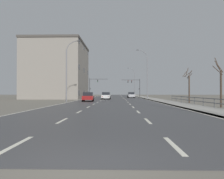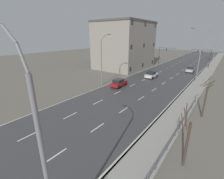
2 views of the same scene
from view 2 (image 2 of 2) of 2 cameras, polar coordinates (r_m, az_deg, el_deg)
ground_plane at (r=44.17m, az=18.85°, el=5.10°), size 160.00×160.00×0.12m
road_asphalt_strip at (r=55.50m, az=22.81°, el=7.38°), size 14.00×120.00×0.03m
sidewalk_right at (r=54.19m, az=31.45°, el=5.88°), size 3.00×120.00×0.12m
guardrail at (r=15.37m, az=19.46°, el=-18.51°), size 0.07×26.46×1.00m
street_lamp_foreground at (r=7.50m, az=-24.15°, el=-22.18°), size 2.61×0.24×10.36m
street_lamp_midground at (r=38.92m, az=28.94°, el=10.39°), size 2.64×0.24×11.30m
street_lamp_distant at (r=74.58m, az=33.21°, el=12.66°), size 2.87×0.24×11.13m
street_lamp_left_bank at (r=31.69m, az=-3.66°, el=10.14°), size 2.35×0.24×10.04m
traffic_signal_right at (r=58.58m, az=30.66°, el=10.75°), size 5.85×0.36×5.72m
traffic_signal_left at (r=59.88m, az=17.69°, el=12.54°), size 5.74×0.36×5.89m
car_mid_centre at (r=31.63m, az=2.45°, el=2.48°), size 2.01×4.19×1.57m
car_distant at (r=49.67m, az=26.49°, el=6.60°), size 1.95×4.16×1.57m
car_far_left at (r=39.44m, az=14.09°, el=5.26°), size 1.92×4.14×1.57m
brick_building at (r=50.60m, az=4.50°, el=15.69°), size 13.37×17.12×13.79m
bare_tree_near at (r=13.66m, az=25.34°, el=-16.51°), size 0.89×1.16×5.20m
bare_tree_mid at (r=22.41m, az=30.69°, el=-2.98°), size 1.54×1.09×5.28m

